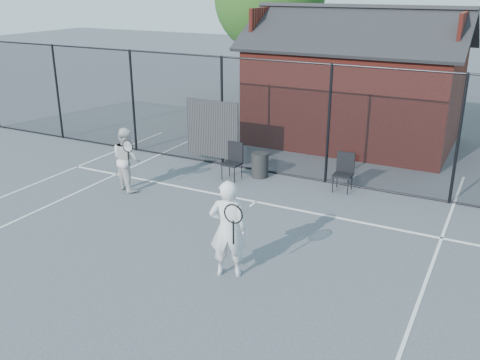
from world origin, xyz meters
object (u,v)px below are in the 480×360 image
at_px(clubhouse, 355,91).
at_px(player_back, 127,159).
at_px(player_front, 228,229).
at_px(chair_left, 232,162).
at_px(chair_right, 343,173).
at_px(waste_bin, 260,165).

xyz_separation_m(clubhouse, player_back, (-3.65, -6.69, -0.83)).
xyz_separation_m(player_front, chair_left, (-2.22, 4.28, -0.41)).
relative_size(player_front, player_back, 1.12).
height_order(clubhouse, chair_left, clubhouse).
bearing_deg(chair_left, chair_right, 12.94).
relative_size(player_front, chair_right, 1.90).
bearing_deg(player_front, player_back, 149.03).
height_order(player_front, chair_left, player_front).
bearing_deg(clubhouse, player_front, -86.92).
relative_size(chair_right, waste_bin, 1.42).
bearing_deg(clubhouse, waste_bin, -104.81).
bearing_deg(player_back, chair_right, 25.97).
bearing_deg(player_front, waste_bin, 109.12).
bearing_deg(player_front, chair_left, 117.42).
xyz_separation_m(player_back, chair_right, (4.71, 2.29, -0.32)).
bearing_deg(chair_right, player_back, -155.64).
height_order(chair_right, waste_bin, chair_right).
distance_m(player_back, chair_right, 5.25).
xyz_separation_m(chair_right, waste_bin, (-2.22, 0.00, -0.14)).
relative_size(player_back, chair_right, 1.69).
bearing_deg(chair_right, waste_bin, 178.39).
bearing_deg(waste_bin, clubhouse, 75.19).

